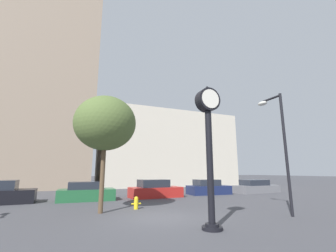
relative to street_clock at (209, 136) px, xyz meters
name	(u,v)px	position (x,y,z in m)	size (l,w,h in m)	color
ground_plane	(160,218)	(-0.97, 2.78, -3.41)	(200.00, 200.00, 0.00)	#424247
building_tall_tower	(48,55)	(-9.37, 26.78, 15.12)	(13.37, 12.00, 37.06)	gray
building_storefront_row	(163,151)	(8.72, 26.78, 2.01)	(19.97, 12.00, 10.84)	beige
street_clock	(209,136)	(0.00, 0.00, 0.00)	(0.95, 0.76, 5.48)	black
car_green	(86,192)	(-3.76, 10.61, -2.84)	(3.98, 2.06, 1.34)	#236038
car_red	(155,190)	(1.57, 10.59, -2.81)	(4.27, 2.08, 1.42)	red
car_navy	(208,188)	(6.96, 11.05, -2.85)	(3.92, 2.15, 1.33)	#19234C
car_grey	(256,187)	(12.25, 10.58, -2.88)	(4.74, 2.03, 1.26)	slate
fire_hydrant_near	(136,203)	(-1.37, 5.49, -3.06)	(0.55, 0.24, 0.68)	yellow
street_lamp_right	(277,132)	(4.84, 0.99, 0.64)	(0.36, 1.57, 6.04)	black
bare_tree	(105,123)	(-3.35, 4.97, 1.22)	(3.29, 3.29, 6.13)	brown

